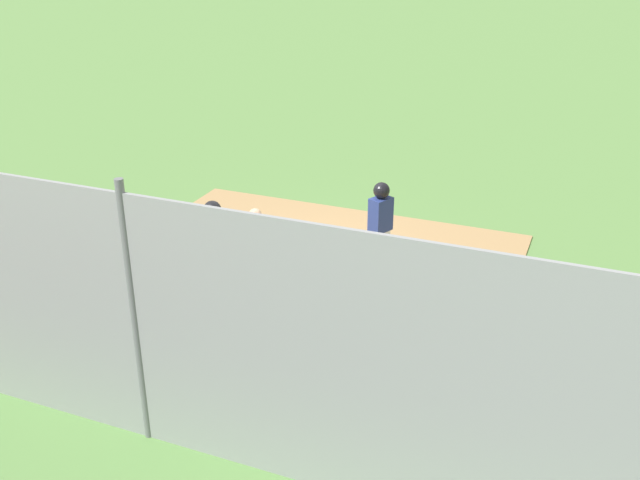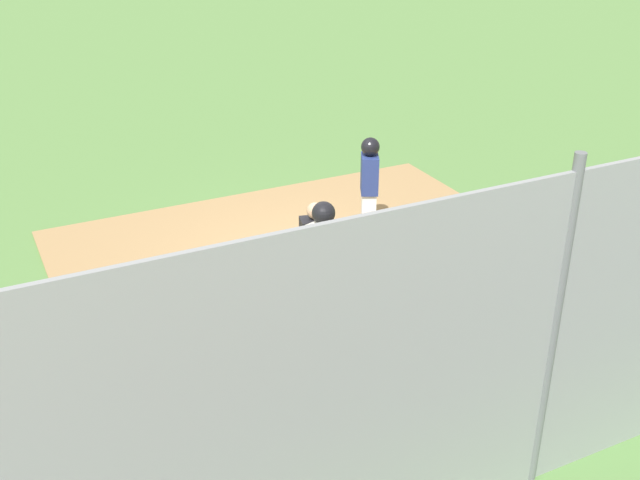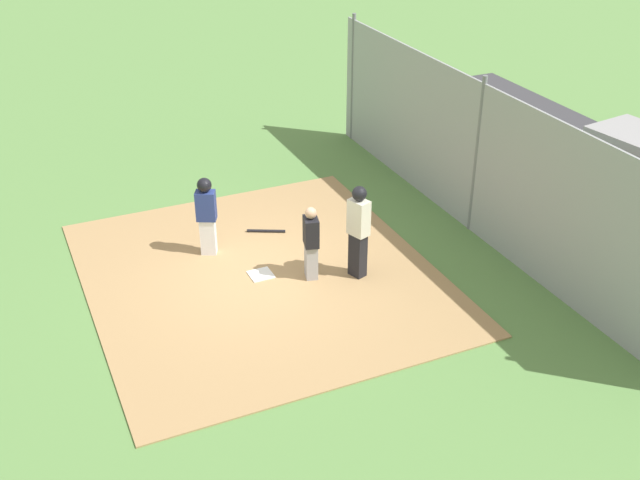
{
  "view_description": "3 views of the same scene",
  "coord_description": "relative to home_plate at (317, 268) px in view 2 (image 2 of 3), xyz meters",
  "views": [
    {
      "loc": [
        4.66,
        -10.6,
        5.89
      ],
      "look_at": [
        0.53,
        -0.45,
        0.94
      ],
      "focal_mm": 40.83,
      "sensor_mm": 36.0,
      "label": 1
    },
    {
      "loc": [
        -4.38,
        -8.97,
        5.38
      ],
      "look_at": [
        -0.39,
        -0.88,
        0.97
      ],
      "focal_mm": 43.14,
      "sensor_mm": 36.0,
      "label": 2
    },
    {
      "loc": [
        -12.04,
        4.16,
        7.86
      ],
      "look_at": [
        -0.49,
        -1.02,
        0.81
      ],
      "focal_mm": 43.63,
      "sensor_mm": 36.0,
      "label": 3
    }
  ],
  "objects": [
    {
      "name": "ground_plane",
      "position": [
        0.0,
        0.0,
        -0.04
      ],
      "size": [
        140.0,
        140.0,
        0.0
      ],
      "primitive_type": "plane",
      "color": "#5B8947"
    },
    {
      "name": "dirt_infield",
      "position": [
        0.0,
        0.0,
        -0.03
      ],
      "size": [
        7.2,
        6.4,
        0.03
      ],
      "primitive_type": "cube",
      "color": "#A88456",
      "rests_on": "ground_plane"
    },
    {
      "name": "home_plate",
      "position": [
        0.0,
        0.0,
        0.0
      ],
      "size": [
        0.45,
        0.45,
        0.02
      ],
      "primitive_type": "cube",
      "rotation": [
        0.0,
        0.0,
        0.02
      ],
      "color": "white",
      "rests_on": "dirt_infield"
    },
    {
      "name": "catcher",
      "position": [
        -0.45,
        -0.86,
        0.74
      ],
      "size": [
        0.43,
        0.35,
        1.47
      ],
      "rotation": [
        0.0,
        0.0,
        1.32
      ],
      "color": "#9E9EA3",
      "rests_on": "dirt_infield"
    },
    {
      "name": "umpire",
      "position": [
        -0.74,
        -1.69,
        0.98
      ],
      "size": [
        0.44,
        0.37,
        1.86
      ],
      "rotation": [
        0.0,
        0.0,
        1.91
      ],
      "color": "black",
      "rests_on": "dirt_infield"
    },
    {
      "name": "runner",
      "position": [
        1.22,
        0.65,
        0.93
      ],
      "size": [
        0.4,
        0.46,
        1.65
      ],
      "rotation": [
        0.0,
        0.0,
        2.69
      ],
      "color": "silver",
      "rests_on": "dirt_infield"
    },
    {
      "name": "baseball_bat",
      "position": [
        1.57,
        -0.7,
        0.02
      ],
      "size": [
        0.41,
        0.75,
        0.06
      ],
      "primitive_type": "cylinder",
      "rotation": [
        0.0,
        1.57,
        1.11
      ],
      "color": "black",
      "rests_on": "dirt_infield"
    },
    {
      "name": "backstop_fence",
      "position": [
        0.0,
        -4.74,
        1.56
      ],
      "size": [
        12.0,
        0.1,
        3.35
      ],
      "color": "#93999E",
      "rests_on": "ground_plane"
    }
  ]
}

